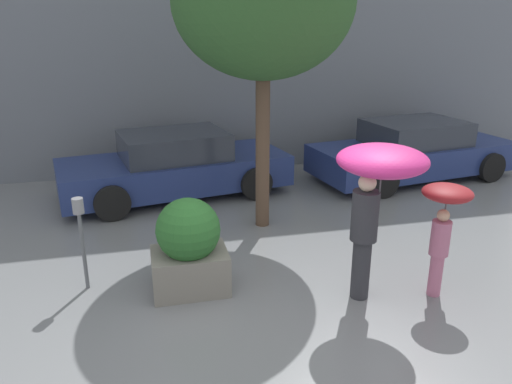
% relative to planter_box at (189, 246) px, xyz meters
% --- Properties ---
extents(ground_plane, '(40.00, 40.00, 0.00)m').
position_rel_planter_box_xyz_m(ground_plane, '(0.70, -0.94, -0.62)').
color(ground_plane, slate).
extents(building_facade, '(18.00, 0.30, 6.00)m').
position_rel_planter_box_xyz_m(building_facade, '(0.70, 5.56, 2.38)').
color(building_facade, slate).
rests_on(building_facade, ground).
extents(planter_box, '(0.97, 0.82, 1.26)m').
position_rel_planter_box_xyz_m(planter_box, '(0.00, 0.00, 0.00)').
color(planter_box, gray).
rests_on(planter_box, ground).
extents(person_adult, '(1.07, 1.07, 1.99)m').
position_rel_planter_box_xyz_m(person_adult, '(2.17, -0.74, 0.98)').
color(person_adult, '#2D2D33').
rests_on(person_adult, ground).
extents(person_child, '(0.61, 0.61, 1.45)m').
position_rel_planter_box_xyz_m(person_child, '(3.08, -0.80, 0.47)').
color(person_child, '#B76684').
rests_on(person_child, ground).
extents(parked_car_near, '(4.69, 2.56, 1.28)m').
position_rel_planter_box_xyz_m(parked_car_near, '(0.13, 3.86, -0.02)').
color(parked_car_near, navy).
rests_on(parked_car_near, ground).
extents(parked_car_far, '(4.74, 2.49, 1.28)m').
position_rel_planter_box_xyz_m(parked_car_far, '(5.38, 3.82, -0.02)').
color(parked_car_far, navy).
rests_on(parked_car_far, ground).
extents(street_tree, '(2.78, 2.78, 4.82)m').
position_rel_planter_box_xyz_m(street_tree, '(1.45, 1.93, 3.00)').
color(street_tree, brown).
rests_on(street_tree, ground).
extents(parking_meter, '(0.14, 0.14, 1.26)m').
position_rel_planter_box_xyz_m(parking_meter, '(-1.32, 0.36, 0.29)').
color(parking_meter, '#595B60').
rests_on(parking_meter, ground).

